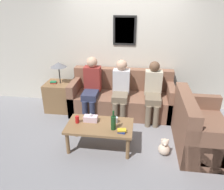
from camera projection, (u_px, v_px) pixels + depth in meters
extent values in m
plane|color=gray|center=(119.00, 123.00, 4.45)|extent=(16.00, 16.00, 0.00)
cube|color=silver|center=(124.00, 49.00, 4.74)|extent=(9.00, 0.06, 2.60)
cube|color=black|center=(125.00, 31.00, 4.54)|extent=(0.48, 0.02, 0.60)
cube|color=beige|center=(125.00, 31.00, 4.53)|extent=(0.40, 0.01, 0.52)
cube|color=brown|center=(121.00, 103.00, 4.75)|extent=(2.17, 0.82, 0.45)
cube|color=brown|center=(123.00, 79.00, 4.84)|extent=(2.17, 0.20, 0.47)
cube|color=brown|center=(76.00, 95.00, 4.82)|extent=(0.14, 0.82, 0.71)
cube|color=brown|center=(169.00, 101.00, 4.58)|extent=(0.14, 0.82, 0.71)
cube|color=brown|center=(201.00, 135.00, 3.67)|extent=(0.82, 1.29, 0.45)
cube|color=brown|center=(186.00, 110.00, 3.52)|extent=(0.20, 1.29, 0.47)
cube|color=brown|center=(212.00, 151.00, 3.10)|extent=(0.82, 0.14, 0.71)
cube|color=brown|center=(195.00, 112.00, 4.14)|extent=(0.82, 0.14, 0.71)
cube|color=olive|center=(100.00, 126.00, 3.59)|extent=(1.09, 0.60, 0.04)
cylinder|color=olive|center=(68.00, 143.00, 3.52)|extent=(0.06, 0.06, 0.39)
cylinder|color=olive|center=(128.00, 148.00, 3.41)|extent=(0.06, 0.06, 0.39)
cylinder|color=olive|center=(76.00, 127.00, 3.96)|extent=(0.06, 0.06, 0.39)
cylinder|color=olive|center=(130.00, 131.00, 3.84)|extent=(0.06, 0.06, 0.39)
cube|color=olive|center=(59.00, 96.00, 4.87)|extent=(0.53, 0.53, 0.63)
cylinder|color=#262628|center=(60.00, 75.00, 4.65)|extent=(0.02, 0.02, 0.39)
cone|color=slate|center=(58.00, 65.00, 4.56)|extent=(0.34, 0.34, 0.10)
cube|color=red|center=(53.00, 83.00, 4.72)|extent=(0.13, 0.10, 0.02)
cube|color=#237547|center=(53.00, 82.00, 4.71)|extent=(0.14, 0.11, 0.02)
cylinder|color=#19421E|center=(113.00, 123.00, 3.42)|extent=(0.08, 0.08, 0.23)
cylinder|color=#19421E|center=(113.00, 114.00, 3.36)|extent=(0.03, 0.03, 0.10)
cylinder|color=silver|center=(116.00, 120.00, 3.63)|extent=(0.08, 0.08, 0.10)
cube|color=navy|center=(122.00, 131.00, 3.39)|extent=(0.13, 0.12, 0.03)
cube|color=gold|center=(122.00, 130.00, 3.38)|extent=(0.15, 0.11, 0.03)
cylinder|color=red|center=(77.00, 119.00, 3.62)|extent=(0.07, 0.07, 0.12)
cube|color=silver|center=(91.00, 119.00, 3.67)|extent=(0.23, 0.12, 0.10)
sphere|color=white|center=(91.00, 115.00, 3.64)|extent=(0.05, 0.05, 0.05)
cube|color=#2D334C|center=(91.00, 94.00, 4.52)|extent=(0.31, 0.47, 0.14)
cylinder|color=#2D334C|center=(85.00, 111.00, 4.43)|extent=(0.11, 0.11, 0.45)
cylinder|color=#2D334C|center=(92.00, 112.00, 4.41)|extent=(0.11, 0.11, 0.45)
cube|color=maroon|center=(93.00, 79.00, 4.62)|extent=(0.34, 0.22, 0.52)
sphere|color=tan|center=(92.00, 62.00, 4.47)|extent=(0.22, 0.22, 0.22)
cube|color=#756651|center=(120.00, 97.00, 4.42)|extent=(0.31, 0.43, 0.14)
cylinder|color=#756651|center=(115.00, 113.00, 4.35)|extent=(0.11, 0.11, 0.45)
cylinder|color=#756651|center=(123.00, 114.00, 4.34)|extent=(0.11, 0.11, 0.45)
cube|color=silver|center=(121.00, 81.00, 4.51)|extent=(0.34, 0.22, 0.50)
sphere|color=tan|center=(122.00, 65.00, 4.37)|extent=(0.22, 0.22, 0.22)
cube|color=#756651|center=(153.00, 98.00, 4.34)|extent=(0.31, 0.49, 0.14)
cylinder|color=#756651|center=(148.00, 116.00, 4.25)|extent=(0.11, 0.11, 0.45)
cylinder|color=#756651|center=(156.00, 117.00, 4.23)|extent=(0.11, 0.11, 0.45)
cube|color=beige|center=(153.00, 82.00, 4.46)|extent=(0.34, 0.22, 0.49)
sphere|color=brown|center=(155.00, 66.00, 4.32)|extent=(0.21, 0.21, 0.21)
sphere|color=beige|center=(164.00, 149.00, 3.54)|extent=(0.19, 0.19, 0.19)
sphere|color=beige|center=(165.00, 142.00, 3.48)|extent=(0.12, 0.12, 0.12)
sphere|color=beige|center=(162.00, 140.00, 3.47)|extent=(0.04, 0.04, 0.04)
sphere|color=beige|center=(168.00, 140.00, 3.46)|extent=(0.04, 0.04, 0.04)
sphere|color=#FFEAD1|center=(165.00, 144.00, 3.44)|extent=(0.05, 0.05, 0.05)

